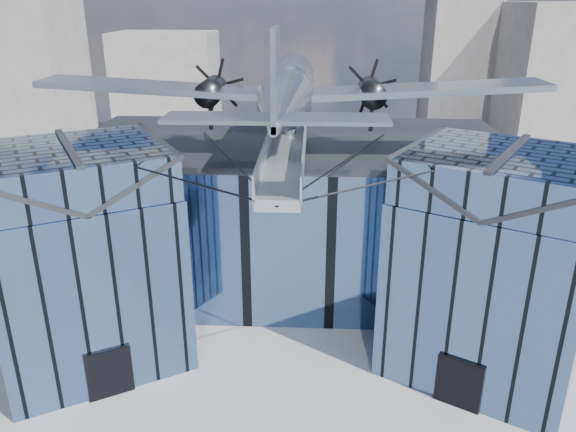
{
  "coord_description": "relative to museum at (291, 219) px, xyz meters",
  "views": [
    {
      "loc": [
        1.34,
        -26.9,
        18.49
      ],
      "look_at": [
        0.0,
        2.0,
        7.2
      ],
      "focal_mm": 35.0,
      "sensor_mm": 36.0,
      "label": 1
    }
  ],
  "objects": [
    {
      "name": "museum",
      "position": [
        0.0,
        0.0,
        0.0
      ],
      "size": [
        32.88,
        24.5,
        17.6
      ],
      "color": "#45638D",
      "rests_on": "ground"
    },
    {
      "name": "bg_towers",
      "position": [
        1.45,
        44.67,
        4.47
      ],
      "size": [
        77.0,
        24.5,
        26.0
      ],
      "color": "gray",
      "rests_on": "ground"
    },
    {
      "name": "ground_plane",
      "position": [
        -0.0,
        -5.82,
        -5.54
      ],
      "size": [
        120.0,
        120.0,
        0.0
      ],
      "primitive_type": "plane",
      "color": "gray"
    }
  ]
}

